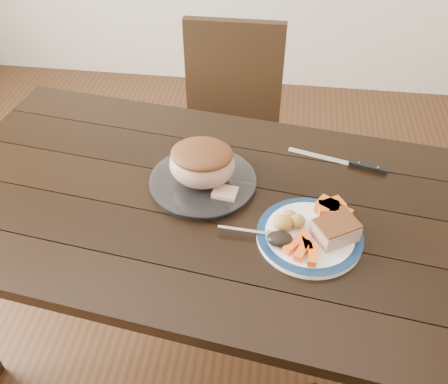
# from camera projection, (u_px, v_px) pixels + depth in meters

# --- Properties ---
(ground) EXTENTS (4.00, 4.00, 0.00)m
(ground) POSITION_uv_depth(u_px,v_px,m) (205.00, 335.00, 1.98)
(ground) COLOR #472B16
(ground) RESTS_ON ground
(dining_table) EXTENTS (1.71, 1.11, 0.75)m
(dining_table) POSITION_uv_depth(u_px,v_px,m) (199.00, 220.00, 1.54)
(dining_table) COLOR black
(dining_table) RESTS_ON ground
(chair_far) EXTENTS (0.42, 0.43, 0.93)m
(chair_far) POSITION_uv_depth(u_px,v_px,m) (230.00, 121.00, 2.17)
(chair_far) COLOR black
(chair_far) RESTS_ON ground
(dinner_plate) EXTENTS (0.29, 0.29, 0.02)m
(dinner_plate) POSITION_uv_depth(u_px,v_px,m) (309.00, 236.00, 1.35)
(dinner_plate) COLOR white
(dinner_plate) RESTS_ON dining_table
(plate_rim) EXTENTS (0.29, 0.29, 0.02)m
(plate_rim) POSITION_uv_depth(u_px,v_px,m) (310.00, 234.00, 1.35)
(plate_rim) COLOR #0E2648
(plate_rim) RESTS_ON dinner_plate
(serving_platter) EXTENTS (0.31, 0.31, 0.02)m
(serving_platter) POSITION_uv_depth(u_px,v_px,m) (203.00, 183.00, 1.51)
(serving_platter) COLOR white
(serving_platter) RESTS_ON dining_table
(pork_slice) EXTENTS (0.13, 0.13, 0.05)m
(pork_slice) POSITION_uv_depth(u_px,v_px,m) (335.00, 231.00, 1.32)
(pork_slice) COLOR tan
(pork_slice) RESTS_ON dinner_plate
(roasted_potatoes) EXTENTS (0.09, 0.08, 0.04)m
(roasted_potatoes) POSITION_uv_depth(u_px,v_px,m) (289.00, 221.00, 1.35)
(roasted_potatoes) COLOR gold
(roasted_potatoes) RESTS_ON dinner_plate
(carrot_batons) EXTENTS (0.09, 0.11, 0.02)m
(carrot_batons) POSITION_uv_depth(u_px,v_px,m) (304.00, 248.00, 1.29)
(carrot_batons) COLOR #F75814
(carrot_batons) RESTS_ON dinner_plate
(pumpkin_wedges) EXTENTS (0.11, 0.10, 0.04)m
(pumpkin_wedges) POSITION_uv_depth(u_px,v_px,m) (332.00, 210.00, 1.38)
(pumpkin_wedges) COLOR orange
(pumpkin_wedges) RESTS_ON dinner_plate
(dark_mushroom) EXTENTS (0.07, 0.05, 0.03)m
(dark_mushroom) POSITION_uv_depth(u_px,v_px,m) (280.00, 239.00, 1.31)
(dark_mushroom) COLOR black
(dark_mushroom) RESTS_ON dinner_plate
(fork) EXTENTS (0.18, 0.03, 0.00)m
(fork) POSITION_uv_depth(u_px,v_px,m) (255.00, 232.00, 1.35)
(fork) COLOR silver
(fork) RESTS_ON dinner_plate
(roast_joint) EXTENTS (0.19, 0.17, 0.13)m
(roast_joint) POSITION_uv_depth(u_px,v_px,m) (202.00, 164.00, 1.47)
(roast_joint) COLOR tan
(roast_joint) RESTS_ON serving_platter
(cut_slice) EXTENTS (0.08, 0.06, 0.02)m
(cut_slice) POSITION_uv_depth(u_px,v_px,m) (225.00, 193.00, 1.46)
(cut_slice) COLOR tan
(cut_slice) RESTS_ON serving_platter
(carving_knife) EXTENTS (0.31, 0.10, 0.01)m
(carving_knife) POSITION_uv_depth(u_px,v_px,m) (355.00, 164.00, 1.58)
(carving_knife) COLOR silver
(carving_knife) RESTS_ON dining_table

